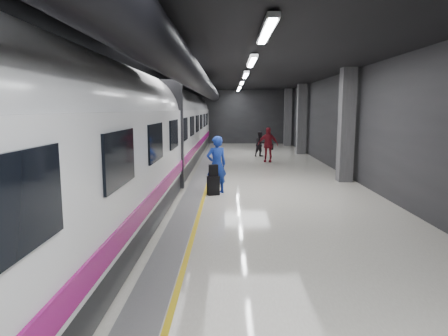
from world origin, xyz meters
TOP-DOWN VIEW (x-y plane):
  - ground at (0.00, 0.00)m, footprint 40.00×40.00m
  - platform_hall at (-0.29, 0.96)m, footprint 10.02×40.02m
  - train at (-3.25, -0.00)m, footprint 3.05×38.00m
  - traveler_main at (-0.55, -0.35)m, footprint 0.85×0.71m
  - suitcase_main at (-0.65, -0.70)m, footprint 0.45×0.36m
  - shoulder_bag at (-0.64, -0.70)m, footprint 0.33×0.24m
  - traveler_far_a at (1.82, 10.43)m, footprint 0.94×0.87m
  - traveler_far_b at (2.02, 7.97)m, footprint 1.20×0.70m
  - suitcase_far at (2.92, 14.69)m, footprint 0.30×0.20m

SIDE VIEW (x-z plane):
  - ground at x=0.00m, z-range 0.00..0.00m
  - suitcase_far at x=2.92m, z-range 0.00..0.44m
  - suitcase_main at x=-0.65m, z-range 0.00..0.65m
  - traveler_far_a at x=1.82m, z-range 0.00..1.55m
  - shoulder_bag at x=-0.64m, z-range 0.65..1.04m
  - traveler_far_b at x=2.02m, z-range 0.00..1.91m
  - traveler_main at x=-0.55m, z-range 0.00..1.99m
  - train at x=-3.25m, z-range 0.04..4.09m
  - platform_hall at x=-0.29m, z-range 1.28..5.79m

